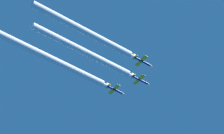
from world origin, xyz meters
TOP-DOWN VIEW (x-y plane):
  - jet_lead at (-0.49, 8.36)m, footprint 8.36×12.18m
  - jet_left_wingman at (-12.31, 0.79)m, footprint 8.36×12.18m
  - jet_right_wingman at (12.20, -0.06)m, footprint 8.36×12.18m
  - smoke_trail_lead at (-0.49, -26.59)m, footprint 3.45×58.77m
  - smoke_trail_left_wingman at (-12.31, -38.37)m, footprint 3.45×67.22m
  - smoke_trail_right_wingman at (12.20, -34.31)m, footprint 3.45×57.40m

SIDE VIEW (x-z plane):
  - smoke_trail_left_wingman at x=-12.31m, z-range 198.99..202.45m
  - jet_left_wingman at x=-12.31m, z-range 199.29..202.21m
  - smoke_trail_right_wingman at x=12.20m, z-range 199.43..202.88m
  - jet_right_wingman at x=12.20m, z-range 199.72..202.65m
  - smoke_trail_lead at x=-0.49m, z-range 201.10..204.55m
  - jet_lead at x=-0.49m, z-range 201.39..204.32m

